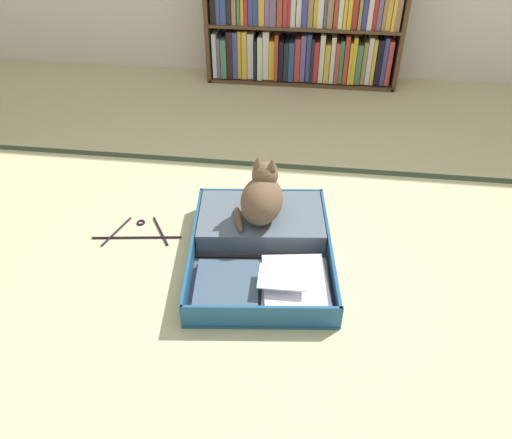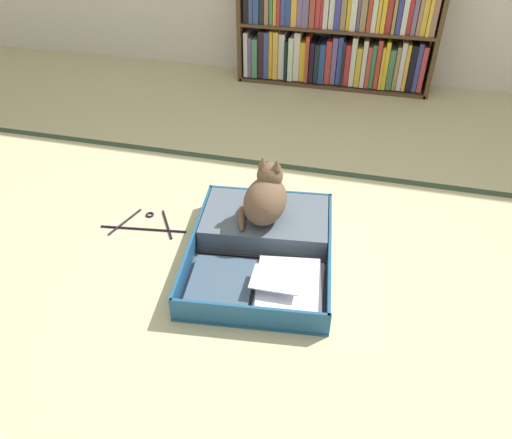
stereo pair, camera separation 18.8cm
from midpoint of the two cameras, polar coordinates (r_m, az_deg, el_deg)
name	(u,v)px [view 2 (the right image)]	position (r m, az deg, el deg)	size (l,w,h in m)	color
ground_plane	(261,293)	(2.04, 3.21, -8.66)	(10.00, 10.00, 0.00)	#C1BA8B
tatami_border	(302,168)	(2.81, 7.23, 5.82)	(4.80, 0.05, 0.00)	#32452F
bookshelf	(336,30)	(3.81, 10.72, 20.69)	(1.41, 0.25, 0.84)	#523A25
open_suitcase	(263,242)	(2.20, 3.31, -2.73)	(0.69, 0.84, 0.12)	navy
black_cat	(266,198)	(2.16, 3.65, 2.47)	(0.25, 0.27, 0.29)	brown
clothes_hanger	(146,224)	(2.41, -10.51, -0.61)	(0.41, 0.24, 0.01)	black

